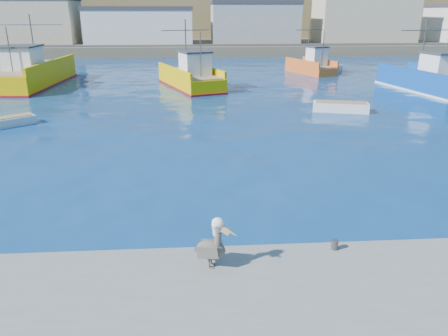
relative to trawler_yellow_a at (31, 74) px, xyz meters
name	(u,v)px	position (x,y,z in m)	size (l,w,h in m)	color
ground	(224,216)	(17.09, -30.62, -1.17)	(260.00, 260.00, 0.00)	navy
dock_bollards	(253,247)	(17.69, -34.02, -0.52)	(36.20, 0.20, 0.30)	#4C4C4C
far_shore	(195,3)	(17.10, 78.59, 7.81)	(200.00, 81.00, 24.00)	brown
trawler_yellow_a	(31,74)	(0.00, 0.00, 0.00)	(6.27, 13.94, 6.82)	#DAAC02
trawler_yellow_b	(191,77)	(15.85, -2.26, -0.19)	(6.76, 10.72, 6.37)	#DAAC02
trawler_blue	(428,80)	(37.84, -5.53, -0.16)	(5.63, 11.21, 6.44)	#0C4198
boat_orange	(312,65)	(30.15, 6.86, -0.19)	(4.97, 7.65, 5.93)	#DB5C1F
skiff_left	(7,123)	(3.93, -16.50, -0.94)	(3.38, 3.08, 0.74)	silver
skiff_mid	(340,108)	(26.94, -13.66, -0.89)	(4.25, 2.43, 0.87)	silver
skiff_far	(334,69)	(33.46, 8.64, -0.90)	(3.02, 4.12, 0.85)	silver
pelican	(212,246)	(16.48, -34.68, -0.04)	(1.19, 0.73, 1.49)	#595451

